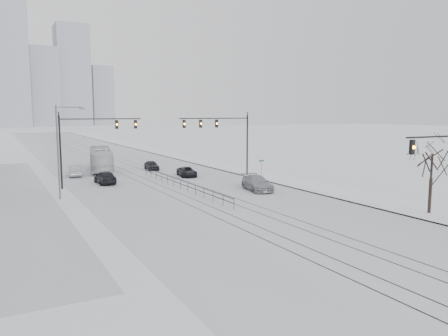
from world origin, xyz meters
TOP-DOWN VIEW (x-y plane):
  - ground at (0.00, 0.00)m, footprint 500.00×500.00m
  - road at (0.00, 60.00)m, footprint 22.00×260.00m
  - sidewalk_east at (13.50, 60.00)m, footprint 5.00×260.00m
  - curb at (11.05, 60.00)m, footprint 0.10×260.00m
  - tram_rails at (-0.00, 40.00)m, footprint 5.30×180.00m
  - skyline at (5.02, 273.63)m, footprint 96.00×48.00m
  - traffic_mast_near at (10.79, 6.00)m, footprint 6.10×0.37m
  - traffic_mast_ne at (8.15, 34.99)m, footprint 9.60×0.37m
  - traffic_mast_nw at (-8.52, 36.00)m, footprint 9.10×0.37m
  - street_light_west at (-12.20, 30.00)m, footprint 2.73×0.25m
  - bare_tree at (13.20, 9.00)m, footprint 4.40×4.40m
  - median_fence at (0.00, 30.00)m, footprint 0.06×24.00m
  - street_sign at (11.80, 32.00)m, footprint 0.70×0.06m
  - sedan_sb_inner at (-6.54, 37.27)m, footprint 1.90×4.60m
  - sedan_sb_outer at (-8.60, 45.35)m, footprint 2.16×4.69m
  - sedan_nb_front at (4.31, 38.32)m, footprint 2.78×4.70m
  - sedan_nb_right at (6.84, 25.16)m, footprint 3.14×5.66m
  - sedan_nb_far at (2.39, 46.91)m, footprint 1.89×4.05m
  - box_truck at (-4.40, 49.09)m, footprint 4.90×12.39m

SIDE VIEW (x-z plane):
  - ground at x=0.00m, z-range 0.00..0.00m
  - road at x=0.00m, z-range 0.00..0.02m
  - tram_rails at x=0.00m, z-range 0.02..0.03m
  - curb at x=11.05m, z-range 0.00..0.12m
  - sidewalk_east at x=13.50m, z-range 0.00..0.16m
  - median_fence at x=0.00m, z-range 0.03..1.03m
  - sedan_nb_front at x=4.31m, z-range 0.00..1.22m
  - sedan_nb_far at x=2.39m, z-range 0.00..1.34m
  - sedan_sb_outer at x=-8.60m, z-range 0.00..1.49m
  - sedan_nb_right at x=6.84m, z-range 0.00..1.55m
  - sedan_sb_inner at x=-6.54m, z-range 0.00..1.56m
  - street_sign at x=11.80m, z-range 0.41..2.81m
  - box_truck at x=-4.40m, z-range 0.00..3.36m
  - bare_tree at x=13.20m, z-range 1.44..7.54m
  - traffic_mast_near at x=10.79m, z-range 1.06..8.06m
  - street_light_west at x=-12.20m, z-range 0.71..9.71m
  - traffic_mast_nw at x=-8.52m, z-range 1.57..9.57m
  - traffic_mast_ne at x=8.15m, z-range 1.76..9.76m
  - skyline at x=5.02m, z-range -5.35..66.65m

